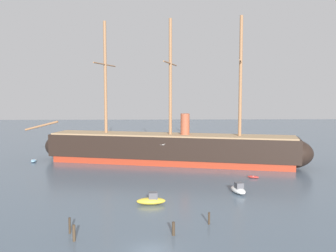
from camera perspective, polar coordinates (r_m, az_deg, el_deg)
The scene contains 12 objects.
ground_plane at distance 43.76m, azimuth -2.56°, elevation -18.07°, with size 400.00×400.00×0.00m, color #4C5B6B.
tall_ship at distance 92.40m, azimuth 0.35°, elevation -3.30°, with size 70.38×23.66×34.42m.
motorboat_near_centre at distance 59.93m, azimuth -2.49°, elevation -10.96°, with size 4.54×2.08×1.87m.
motorboat_mid_right at distance 67.25m, azimuth 10.40°, elevation -9.25°, with size 2.71×4.80×1.90m.
dinghy_alongside_stern at distance 79.23m, azimuth 12.58°, elevation -7.40°, with size 2.42×1.83×0.52m.
dinghy_far_left at distance 100.34m, azimuth -19.33°, elevation -4.89°, with size 1.61×3.01×0.68m.
dinghy_far_right at distance 99.40m, azimuth 15.46°, elevation -4.96°, with size 1.11×1.90×0.42m.
mooring_piling_nearest at distance 49.64m, azimuth -14.41°, elevation -14.15°, with size 0.28×0.28×1.98m, color #382B1E.
mooring_piling_left_pair at distance 51.60m, azimuth 6.12°, elevation -13.50°, with size 0.28×0.28×1.59m, color #382B1E.
mooring_piling_right_pair at distance 47.18m, azimuth -13.80°, elevation -15.20°, with size 0.35×0.35×1.93m, color #423323.
mooring_piling_midwater at distance 47.66m, azimuth 0.82°, elevation -15.02°, with size 0.37×0.37×1.66m, color #382B1E.
seagull_in_flight at distance 60.40m, azimuth -0.78°, elevation -2.80°, with size 0.88×1.20×0.14m.
Camera 1 is at (0.53, -40.24, 17.19)m, focal length 41.00 mm.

